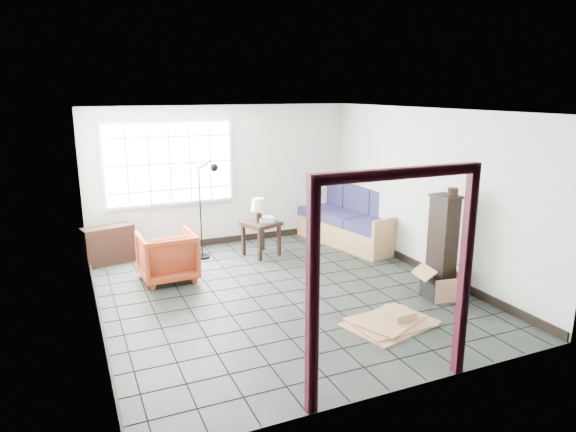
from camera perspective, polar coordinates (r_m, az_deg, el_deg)
name	(u,v)px	position (r m, az deg, el deg)	size (l,w,h in m)	color
ground	(281,293)	(7.53, -0.75, -8.53)	(5.50, 5.50, 0.00)	black
room_shell	(280,178)	(7.09, -0.88, 4.20)	(5.02, 5.52, 2.61)	#B6BAB2
window_panel	(169,163)	(9.36, -13.04, 5.72)	(2.32, 0.08, 1.52)	silver
doorway_trim	(396,256)	(4.83, 11.87, -4.39)	(1.80, 0.08, 2.20)	#370C17
futon_sofa	(349,222)	(9.96, 6.81, -0.70)	(1.37, 2.51, 1.05)	#AC764D
armchair	(167,254)	(8.11, -13.27, -4.08)	(0.82, 0.76, 0.84)	maroon
side_table	(261,228)	(9.04, -3.01, -1.31)	(0.71, 0.71, 0.61)	black
table_lamp	(259,206)	(8.89, -3.29, 1.15)	(0.31, 0.31, 0.43)	black
projector	(266,220)	(8.98, -2.45, -0.39)	(0.29, 0.24, 0.09)	silver
floor_lamp	(208,206)	(8.95, -8.93, 1.11)	(0.53, 0.34, 1.72)	black
console_shelf	(109,245)	(9.19, -19.30, -3.03)	(0.88, 0.52, 0.64)	black
tall_shelf	(442,243)	(7.68, 16.78, -2.90)	(0.33, 0.41, 1.43)	black
pot	(453,192)	(7.49, 17.85, 2.57)	(0.19, 0.19, 0.11)	black
open_box	(443,286)	(7.65, 16.89, -7.41)	(0.89, 0.53, 0.47)	#8D6044
cardboard_pile	(391,321)	(6.70, 11.41, -11.40)	(1.25, 1.02, 0.16)	#8D6044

